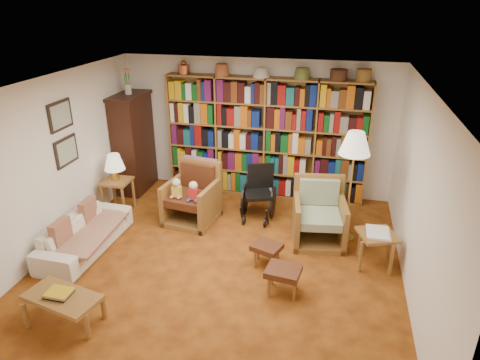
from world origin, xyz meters
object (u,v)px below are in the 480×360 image
(side_table_papers, at_px, (377,239))
(footstool_a, at_px, (267,248))
(sofa, at_px, (85,234))
(floor_lamp, at_px, (355,148))
(footstool_b, at_px, (283,273))
(wheelchair, at_px, (259,194))
(side_table_lamp, at_px, (117,187))
(coffee_table, at_px, (63,299))
(armchair_leather, at_px, (193,196))
(armchair_sage, at_px, (319,217))

(side_table_papers, distance_m, footstool_a, 1.52)
(sofa, xyz_separation_m, floor_lamp, (3.78, 1.20, 1.25))
(sofa, distance_m, footstool_b, 3.03)
(footstool_b, bearing_deg, side_table_papers, 37.18)
(sofa, bearing_deg, wheelchair, -53.69)
(footstool_a, bearing_deg, side_table_lamp, 159.92)
(side_table_papers, xyz_separation_m, coffee_table, (-3.54, -2.00, -0.10))
(floor_lamp, height_order, coffee_table, floor_lamp)
(armchair_leather, distance_m, floor_lamp, 2.74)
(floor_lamp, xyz_separation_m, footstool_a, (-1.07, -0.99, -1.23))
(sofa, height_order, footstool_a, sofa)
(sofa, bearing_deg, footstool_a, -84.23)
(armchair_sage, distance_m, floor_lamp, 1.20)
(wheelchair, height_order, side_table_papers, wheelchair)
(sofa, relative_size, armchair_leather, 1.70)
(side_table_lamp, bearing_deg, armchair_leather, 2.25)
(armchair_sage, xyz_separation_m, floor_lamp, (0.41, 0.09, 1.13))
(wheelchair, relative_size, floor_lamp, 0.52)
(wheelchair, bearing_deg, floor_lamp, -15.88)
(side_table_lamp, height_order, side_table_papers, side_table_lamp)
(armchair_leather, bearing_deg, side_table_lamp, -177.75)
(armchair_leather, xyz_separation_m, footstool_b, (1.74, -1.63, -0.11))
(footstool_b, xyz_separation_m, coffee_table, (-2.38, -1.12, 0.04))
(sofa, xyz_separation_m, side_table_lamp, (-0.10, 1.23, 0.20))
(footstool_b, relative_size, coffee_table, 0.49)
(sofa, xyz_separation_m, coffee_table, (0.63, -1.47, 0.08))
(sofa, xyz_separation_m, footstool_b, (3.01, -0.35, 0.05))
(armchair_leather, bearing_deg, wheelchair, 17.51)
(wheelchair, relative_size, footstool_b, 1.94)
(floor_lamp, bearing_deg, wheelchair, 164.12)
(side_table_lamp, bearing_deg, footstool_b, -26.92)
(armchair_leather, relative_size, side_table_papers, 1.62)
(footstool_a, bearing_deg, side_table_papers, 12.57)
(side_table_papers, relative_size, footstool_a, 1.30)
(side_table_lamp, distance_m, coffee_table, 2.80)
(coffee_table, bearing_deg, armchair_leather, 77.06)
(side_table_lamp, bearing_deg, sofa, -85.35)
(armchair_sage, distance_m, wheelchair, 1.17)
(armchair_leather, xyz_separation_m, side_table_papers, (2.91, -0.75, 0.03))
(side_table_lamp, xyz_separation_m, coffee_table, (0.73, -2.70, -0.12))
(armchair_sage, bearing_deg, wheelchair, 154.26)
(sofa, height_order, side_table_papers, side_table_papers)
(sofa, relative_size, armchair_sage, 1.75)
(wheelchair, bearing_deg, footstool_a, -74.69)
(footstool_b, bearing_deg, armchair_leather, 136.90)
(floor_lamp, bearing_deg, armchair_sage, -167.55)
(floor_lamp, distance_m, footstool_b, 2.10)
(sofa, distance_m, armchair_sage, 3.55)
(armchair_leather, relative_size, footstool_a, 2.11)
(sofa, distance_m, wheelchair, 2.83)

